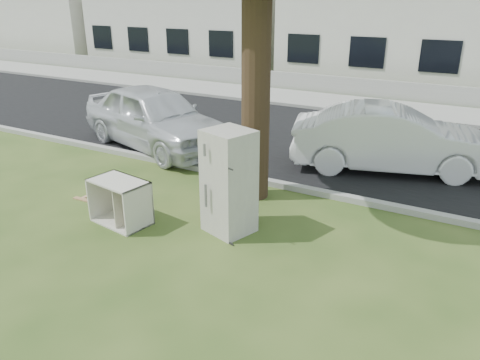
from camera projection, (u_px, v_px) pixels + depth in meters
The scene contains 14 objects.
ground at pixel (226, 238), 7.82m from camera, with size 120.00×120.00×0.00m, color #2F481A.
road at pixel (339, 144), 12.68m from camera, with size 120.00×7.00×0.01m, color black.
kerb_near at pixel (286, 188), 9.80m from camera, with size 120.00×0.18×0.12m, color gray.
kerb_far at pixel (372, 116), 15.57m from camera, with size 120.00×0.18×0.12m, color gray.
sidewalk at pixel (382, 107), 16.74m from camera, with size 120.00×2.80×0.01m, color gray.
low_wall at pixel (393, 90), 17.91m from camera, with size 120.00×0.15×0.70m, color gray.
filler_left at pixel (39, 3), 32.96m from camera, with size 16.00×9.00×6.40m, color beige.
fridge at pixel (229, 182), 7.75m from camera, with size 0.73×0.68×1.78m, color white.
cabinet at pixel (120, 202), 8.21m from camera, with size 1.02×0.63×0.80m, color white.
plank_a at pixel (97, 203), 9.09m from camera, with size 1.19×0.10×0.02m, color #9E744C.
plank_b at pixel (101, 191), 9.63m from camera, with size 0.89×0.09×0.02m, color #92794C.
plank_c at pixel (96, 192), 9.58m from camera, with size 0.70×0.08×0.02m, color tan.
car_center at pixel (392, 139), 10.58m from camera, with size 1.56×4.47×1.47m, color silver.
car_left at pixel (155, 117), 12.19m from camera, with size 1.90×4.72×1.61m, color silver.
Camera 1 is at (3.55, -5.92, 3.80)m, focal length 35.00 mm.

